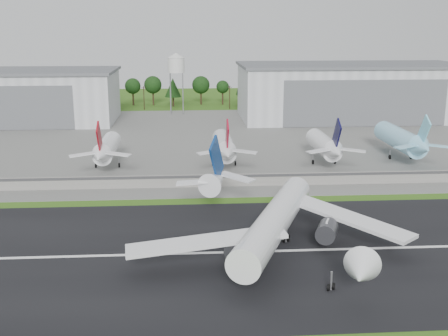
{
  "coord_description": "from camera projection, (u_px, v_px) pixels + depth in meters",
  "views": [
    {
      "loc": [
        -0.8,
        -88.89,
        41.78
      ],
      "look_at": [
        8.07,
        40.0,
        9.0
      ],
      "focal_mm": 45.0,
      "sensor_mm": 36.0,
      "label": 1
    }
  ],
  "objects": [
    {
      "name": "ground",
      "position": [
        193.0,
        277.0,
        96.28
      ],
      "size": [
        600.0,
        600.0,
        0.0
      ],
      "primitive_type": "plane",
      "color": "#2E5614",
      "rests_on": "ground"
    },
    {
      "name": "runway",
      "position": [
        192.0,
        253.0,
        105.94
      ],
      "size": [
        320.0,
        60.0,
        0.1
      ],
      "primitive_type": "cube",
      "color": "black",
      "rests_on": "ground"
    },
    {
      "name": "runway_centerline",
      "position": [
        192.0,
        253.0,
        105.93
      ],
      "size": [
        220.0,
        1.0,
        0.02
      ],
      "primitive_type": "cube",
      "color": "white",
      "rests_on": "runway"
    },
    {
      "name": "apron",
      "position": [
        188.0,
        139.0,
        212.31
      ],
      "size": [
        320.0,
        150.0,
        0.1
      ],
      "primitive_type": "cube",
      "color": "slate",
      "rests_on": "ground"
    },
    {
      "name": "blast_fence",
      "position": [
        190.0,
        181.0,
        149.01
      ],
      "size": [
        240.0,
        0.61,
        3.5
      ],
      "color": "gray",
      "rests_on": "ground"
    },
    {
      "name": "hangar_west",
      "position": [
        6.0,
        96.0,
        247.58
      ],
      "size": [
        97.0,
        44.0,
        23.2
      ],
      "color": "silver",
      "rests_on": "ground"
    },
    {
      "name": "hangar_east",
      "position": [
        351.0,
        91.0,
        257.64
      ],
      "size": [
        102.0,
        47.0,
        25.2
      ],
      "color": "silver",
      "rests_on": "ground"
    },
    {
      "name": "water_tower",
      "position": [
        176.0,
        63.0,
        268.81
      ],
      "size": [
        8.4,
        8.4,
        29.4
      ],
      "color": "#99999E",
      "rests_on": "ground"
    },
    {
      "name": "utility_poles",
      "position": [
        187.0,
        109.0,
        289.69
      ],
      "size": [
        230.0,
        3.0,
        12.0
      ],
      "primitive_type": null,
      "color": "black",
      "rests_on": "ground"
    },
    {
      "name": "treeline",
      "position": [
        187.0,
        105.0,
        304.19
      ],
      "size": [
        320.0,
        16.0,
        22.0
      ],
      "primitive_type": null,
      "color": "black",
      "rests_on": "ground"
    },
    {
      "name": "main_airliner",
      "position": [
        276.0,
        228.0,
        105.41
      ],
      "size": [
        53.21,
        57.19,
        18.17
      ],
      "rotation": [
        0.0,
        0.0,
        2.76
      ],
      "color": "white",
      "rests_on": "runway"
    },
    {
      "name": "parked_jet_red_a",
      "position": [
        106.0,
        149.0,
        167.16
      ],
      "size": [
        7.36,
        31.29,
        16.65
      ],
      "color": "white",
      "rests_on": "ground"
    },
    {
      "name": "parked_jet_red_b",
      "position": [
        224.0,
        147.0,
        169.5
      ],
      "size": [
        7.36,
        31.29,
        16.82
      ],
      "color": "white",
      "rests_on": "ground"
    },
    {
      "name": "parked_jet_navy",
      "position": [
        326.0,
        146.0,
        171.58
      ],
      "size": [
        7.36,
        31.29,
        16.73
      ],
      "color": "white",
      "rests_on": "ground"
    },
    {
      "name": "parked_jet_skyblue",
      "position": [
        403.0,
        140.0,
        178.12
      ],
      "size": [
        7.36,
        37.29,
        17.16
      ],
      "color": "#90DAFA",
      "rests_on": "ground"
    }
  ]
}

